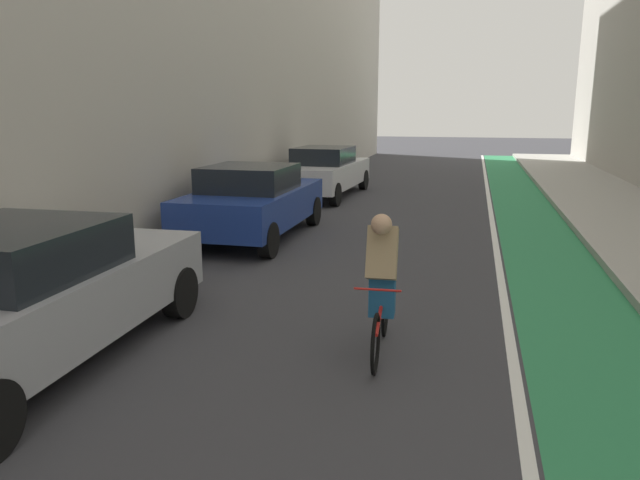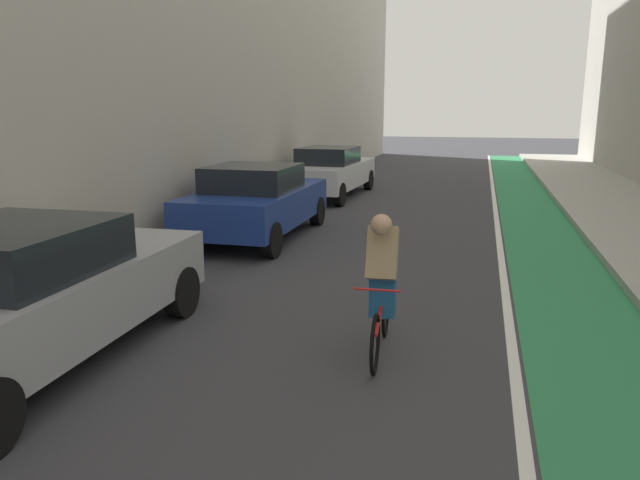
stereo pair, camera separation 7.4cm
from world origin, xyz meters
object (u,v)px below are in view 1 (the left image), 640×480
parked_sedan_white (325,171)px  cyclist_mid (382,283)px  parked_sedan_blue (253,201)px  parked_sedan_silver (27,293)px

parked_sedan_white → cyclist_mid: size_ratio=2.86×
parked_sedan_blue → parked_sedan_white: 6.25m
parked_sedan_silver → parked_sedan_blue: (-0.00, 6.50, -0.00)m
parked_sedan_blue → parked_sedan_white: (-0.00, 6.25, 0.00)m
cyclist_mid → parked_sedan_white: bearing=106.9°
parked_sedan_blue → cyclist_mid: cyclist_mid is taller
parked_sedan_silver → cyclist_mid: cyclist_mid is taller
parked_sedan_silver → parked_sedan_white: (-0.00, 12.75, 0.00)m
parked_sedan_blue → cyclist_mid: bearing=-56.4°
cyclist_mid → parked_sedan_blue: bearing=123.6°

